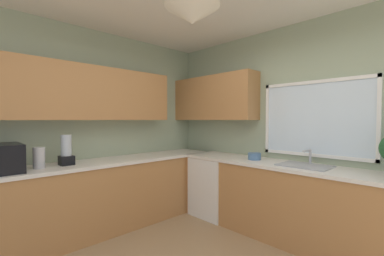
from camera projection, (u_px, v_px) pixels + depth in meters
The scene contains 9 objects.
room_shell at pixel (176, 83), 3.01m from camera, with size 4.21×3.85×2.76m.
counter_run_left at pixel (100, 196), 3.30m from camera, with size 0.65×3.46×0.92m.
counter_run_back at pixel (300, 204), 2.98m from camera, with size 3.30×0.65×0.92m.
dishwasher at pixel (215, 186), 3.88m from camera, with size 0.60×0.60×0.87m, color white.
microwave at pixel (0, 158), 2.57m from camera, with size 0.48×0.36×0.29m, color black.
kettle at pixel (39, 158), 2.79m from camera, with size 0.12×0.12×0.23m, color #B7B7BC.
sink_assembly at pixel (305, 165), 2.93m from camera, with size 0.55×0.40×0.19m.
bowl at pixel (254, 156), 3.40m from camera, with size 0.17×0.17×0.09m, color #4C7099.
blender_appliance at pixel (66, 151), 3.00m from camera, with size 0.15×0.15×0.36m.
Camera 1 is at (1.46, -1.40, 1.46)m, focal length 23.73 mm.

